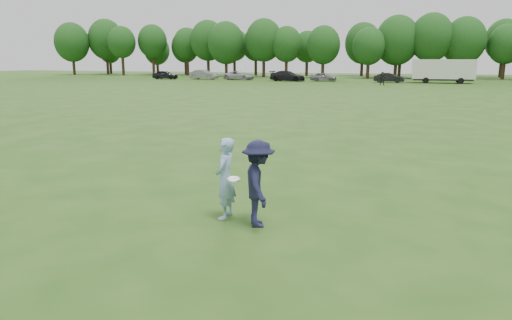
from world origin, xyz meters
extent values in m
plane|color=#234914|center=(0.00, 0.00, 0.00)|extent=(200.00, 200.00, 0.00)
imported|color=#8BB0D7|center=(0.52, 0.66, 0.86)|extent=(0.44, 0.65, 1.73)
imported|color=#171934|center=(1.32, 0.43, 0.88)|extent=(1.06, 1.31, 1.76)
imported|color=black|center=(1.64, 52.61, 0.84)|extent=(1.63, 0.92, 1.68)
imported|color=black|center=(-33.03, 59.90, 0.71)|extent=(4.17, 1.69, 1.42)
imported|color=slate|center=(-26.68, 61.04, 0.77)|extent=(4.77, 2.01, 1.53)
imported|color=#ACACB1|center=(-20.68, 61.25, 0.69)|extent=(5.12, 2.71, 1.37)
imported|color=black|center=(-12.35, 59.42, 0.77)|extent=(5.51, 2.76, 1.53)
imported|color=slate|center=(-7.08, 60.38, 0.66)|extent=(3.88, 1.60, 1.31)
imported|color=black|center=(2.27, 59.44, 0.67)|extent=(4.21, 1.83, 1.35)
cylinder|color=white|center=(0.79, 0.45, 0.92)|extent=(0.29, 0.30, 0.08)
cube|color=white|center=(9.30, 60.20, 1.90)|extent=(8.00, 2.50, 2.60)
cube|color=black|center=(9.30, 60.20, 0.50)|extent=(7.60, 2.30, 0.25)
cylinder|color=black|center=(7.10, 58.95, 0.40)|extent=(0.80, 0.25, 0.80)
cylinder|color=black|center=(7.10, 61.45, 0.40)|extent=(0.80, 0.25, 0.80)
cylinder|color=black|center=(11.50, 58.95, 0.40)|extent=(0.80, 0.25, 0.80)
cylinder|color=black|center=(11.50, 61.45, 0.40)|extent=(0.80, 0.25, 0.80)
cube|color=#333333|center=(4.90, 60.20, 0.55)|extent=(1.20, 0.15, 0.12)
cylinder|color=#332114|center=(-60.68, 72.20, 1.81)|extent=(0.56, 0.56, 3.63)
ellipsoid|color=#183E14|center=(-60.68, 72.20, 6.55)|extent=(6.88, 6.88, 7.91)
cylinder|color=#332114|center=(-55.50, 76.37, 2.06)|extent=(0.56, 0.56, 4.13)
ellipsoid|color=#183E14|center=(-55.50, 76.37, 7.21)|extent=(7.25, 7.25, 8.34)
cylinder|color=#332114|center=(-49.35, 72.76, 2.09)|extent=(0.56, 0.56, 4.18)
ellipsoid|color=#183E14|center=(-49.35, 72.76, 6.48)|extent=(5.42, 5.42, 6.23)
cylinder|color=#332114|center=(-44.47, 76.22, 2.13)|extent=(0.56, 0.56, 4.26)
ellipsoid|color=#183E14|center=(-44.47, 76.22, 6.72)|extent=(5.79, 5.79, 6.66)
cylinder|color=#332114|center=(-37.59, 77.79, 1.96)|extent=(0.56, 0.56, 3.91)
ellipsoid|color=#183E14|center=(-37.59, 77.79, 6.24)|extent=(5.47, 5.47, 6.29)
cylinder|color=#332114|center=(-32.29, 76.03, 1.92)|extent=(0.56, 0.56, 3.83)
ellipsoid|color=#183E14|center=(-32.29, 76.03, 6.70)|extent=(6.75, 6.75, 7.76)
cylinder|color=#332114|center=(-27.39, 73.06, 1.63)|extent=(0.56, 0.56, 3.25)
ellipsoid|color=#183E14|center=(-27.39, 73.06, 6.13)|extent=(6.76, 6.76, 7.78)
cylinder|color=#332114|center=(-20.22, 73.48, 1.86)|extent=(0.56, 0.56, 3.71)
ellipsoid|color=#183E14|center=(-20.22, 73.48, 6.55)|extent=(6.68, 6.68, 7.68)
cylinder|color=#332114|center=(-15.90, 73.09, 1.73)|extent=(0.56, 0.56, 3.46)
ellipsoid|color=#183E14|center=(-15.90, 73.09, 5.79)|extent=(5.49, 5.49, 6.31)
cylinder|color=#332114|center=(-9.32, 72.95, 1.57)|extent=(0.56, 0.56, 3.14)
ellipsoid|color=#183E14|center=(-9.32, 72.95, 5.60)|extent=(5.78, 5.78, 6.64)
cylinder|color=#332114|center=(-1.61, 72.69, 1.51)|extent=(0.56, 0.56, 3.01)
ellipsoid|color=#183E14|center=(-1.61, 72.69, 5.34)|extent=(5.46, 5.46, 6.28)
cylinder|color=#332114|center=(2.83, 75.07, 1.61)|extent=(0.56, 0.56, 3.23)
ellipsoid|color=#183E14|center=(2.83, 75.07, 6.32)|extent=(7.29, 7.29, 8.38)
cylinder|color=#332114|center=(8.24, 74.97, 1.88)|extent=(0.56, 0.56, 3.77)
ellipsoid|color=#183E14|center=(8.24, 74.97, 6.72)|extent=(6.95, 6.95, 8.00)
cylinder|color=#332114|center=(13.38, 75.56, 1.66)|extent=(0.56, 0.56, 3.33)
ellipsoid|color=#183E14|center=(13.38, 75.56, 6.18)|extent=(6.71, 6.71, 7.71)
cylinder|color=#332114|center=(19.58, 75.81, 1.61)|extent=(0.56, 0.56, 3.22)
ellipsoid|color=#183E14|center=(19.58, 75.81, 5.57)|extent=(5.54, 5.54, 6.37)
cylinder|color=#332114|center=(-58.26, 81.41, 1.49)|extent=(0.56, 0.56, 2.97)
ellipsoid|color=#183E14|center=(-58.26, 81.41, 5.03)|extent=(4.85, 4.85, 5.58)
cylinder|color=#332114|center=(-47.10, 82.53, 1.36)|extent=(0.56, 0.56, 2.73)
ellipsoid|color=#183E14|center=(-47.10, 82.53, 5.05)|extent=(5.45, 5.45, 6.27)
cylinder|color=#332114|center=(-39.55, 80.93, 1.63)|extent=(0.56, 0.56, 3.25)
ellipsoid|color=#183E14|center=(-39.55, 80.93, 5.67)|extent=(5.68, 5.68, 6.53)
cylinder|color=#332114|center=(-29.72, 83.93, 1.81)|extent=(0.56, 0.56, 3.62)
ellipsoid|color=#183E14|center=(-29.72, 83.93, 6.09)|extent=(5.80, 5.80, 6.67)
cylinder|color=#332114|center=(-24.24, 81.39, 1.80)|extent=(0.56, 0.56, 3.61)
ellipsoid|color=#183E14|center=(-24.24, 81.39, 5.98)|extent=(5.58, 5.58, 6.42)
cylinder|color=#332114|center=(-13.94, 81.92, 1.65)|extent=(0.56, 0.56, 3.29)
ellipsoid|color=#183E14|center=(-13.94, 81.92, 5.55)|extent=(5.30, 5.30, 6.09)
cylinder|color=#332114|center=(-3.49, 83.39, 1.64)|extent=(0.56, 0.56, 3.28)
ellipsoid|color=#183E14|center=(-3.49, 83.39, 6.16)|extent=(6.78, 6.78, 7.79)
cylinder|color=#332114|center=(3.45, 81.85, 1.56)|extent=(0.56, 0.56, 3.11)
ellipsoid|color=#183E14|center=(3.45, 81.85, 5.38)|extent=(5.34, 5.34, 6.14)
cylinder|color=#332114|center=(12.88, 83.26, 1.75)|extent=(0.56, 0.56, 3.50)
ellipsoid|color=#183E14|center=(12.88, 83.26, 5.55)|extent=(4.82, 4.82, 5.54)
cylinder|color=#332114|center=(20.66, 83.86, 1.90)|extent=(0.56, 0.56, 3.80)
ellipsoid|color=#183E14|center=(20.66, 83.86, 6.49)|extent=(6.34, 6.34, 7.29)
camera|label=1|loc=(3.91, -7.96, 3.32)|focal=32.00mm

